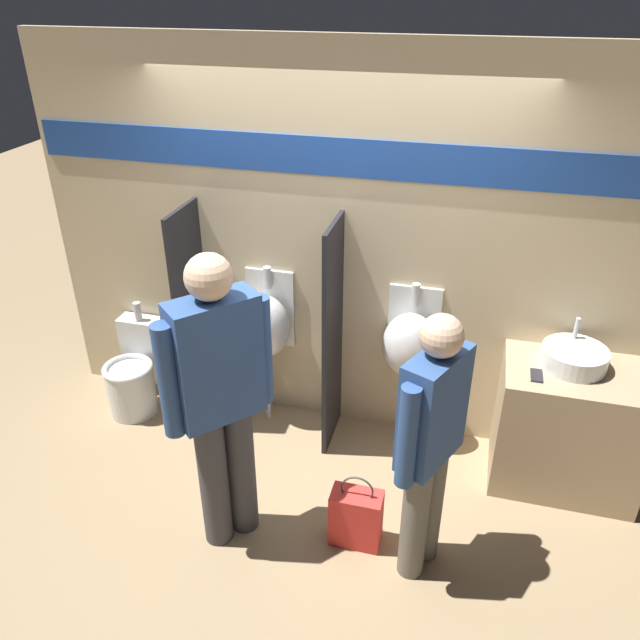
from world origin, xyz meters
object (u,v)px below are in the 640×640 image
object	(u,v)px
sink_basin	(574,357)
urinal_near_counter	(265,325)
person_with_lanyard	(430,440)
shopping_bag	(356,517)
urinal_far	(410,345)
toilet	(134,376)
cell_phone	(536,375)
person_in_vest	(220,395)

from	to	relation	value
sink_basin	urinal_near_counter	distance (m)	2.06
person_with_lanyard	shopping_bag	distance (m)	0.81
urinal_near_counter	urinal_far	distance (m)	1.04
toilet	shopping_bag	world-z (taller)	toilet
person_with_lanyard	shopping_bag	bearing A→B (deg)	106.45
person_with_lanyard	urinal_far	bearing A→B (deg)	37.22
toilet	shopping_bag	size ratio (longest dim) A/B	1.63
sink_basin	shopping_bag	distance (m)	1.66
urinal_far	toilet	bearing A→B (deg)	-175.78
cell_phone	shopping_bag	bearing A→B (deg)	-141.13
cell_phone	shopping_bag	distance (m)	1.38
urinal_near_counter	person_in_vest	bearing A→B (deg)	-82.31
cell_phone	urinal_far	distance (m)	0.84
sink_basin	shopping_bag	size ratio (longest dim) A/B	0.79
person_in_vest	person_with_lanyard	world-z (taller)	person_in_vest
cell_phone	urinal_near_counter	world-z (taller)	urinal_near_counter
toilet	sink_basin	bearing A→B (deg)	1.24
cell_phone	person_with_lanyard	world-z (taller)	person_with_lanyard
urinal_near_counter	person_with_lanyard	size ratio (longest dim) A/B	0.74
urinal_far	shopping_bag	bearing A→B (deg)	-97.72
toilet	person_in_vest	bearing A→B (deg)	-39.46
cell_phone	person_in_vest	distance (m)	1.90
person_with_lanyard	shopping_bag	world-z (taller)	person_with_lanyard
urinal_far	toilet	distance (m)	2.14
sink_basin	toilet	xyz separation A→B (m)	(-3.09, -0.07, -0.64)
cell_phone	person_in_vest	bearing A→B (deg)	-152.67
person_in_vest	urinal_near_counter	bearing A→B (deg)	49.35
urinal_near_counter	urinal_far	size ratio (longest dim) A/B	1.00
cell_phone	urinal_near_counter	distance (m)	1.85
sink_basin	cell_phone	distance (m)	0.29
person_in_vest	person_with_lanyard	bearing A→B (deg)	-45.24
urinal_near_counter	person_in_vest	xyz separation A→B (m)	(0.15, -1.13, 0.21)
urinal_far	person_with_lanyard	distance (m)	1.10
shopping_bag	person_in_vest	bearing A→B (deg)	-171.26
sink_basin	shopping_bag	world-z (taller)	sink_basin
toilet	person_with_lanyard	bearing A→B (deg)	-21.64
sink_basin	cell_phone	world-z (taller)	sink_basin
toilet	cell_phone	bearing A→B (deg)	-2.19
toilet	person_with_lanyard	size ratio (longest dim) A/B	0.51
sink_basin	person_with_lanyard	distance (m)	1.25
urinal_far	person_in_vest	world-z (taller)	person_in_vest
urinal_far	shopping_bag	distance (m)	1.20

